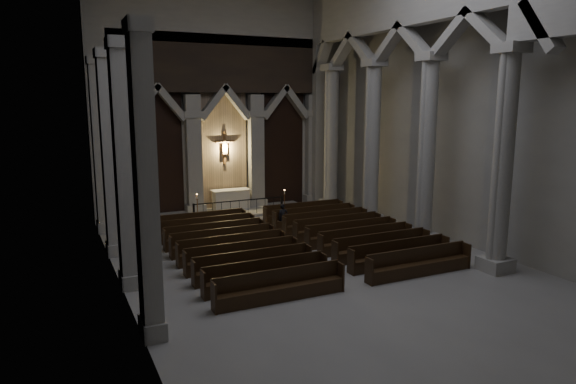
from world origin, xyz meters
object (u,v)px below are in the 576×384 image
Objects in this scene: altar at (231,199)px; candle_stand_right at (285,208)px; worshipper at (283,217)px; candle_stand_left at (198,217)px; pews at (295,244)px; altar_rail at (239,206)px.

candle_stand_right is at bearing -41.48° from altar.
worshipper is at bearing -116.11° from candle_stand_right.
altar is 3.44m from candle_stand_left.
altar is 3.12m from candle_stand_right.
worshipper is at bearing -38.56° from candle_stand_left.
altar is at bearing 89.11° from pews.
worshipper is at bearing -80.20° from altar.
altar_rail is at bearing 90.00° from pews.
altar is 1.73m from altar_rail.
candle_stand_right is (2.45, -0.33, -0.28)m from altar_rail.
worshipper is (1.00, -3.31, -0.01)m from altar_rail.
candle_stand_left is 4.35m from worshipper.
candle_stand_right reaches higher than altar.
pews is at bearing -68.28° from candle_stand_left.
altar is 5.10m from worshipper.
candle_stand_right is 1.08× the size of worshipper.
altar_rail is at bearing 13.90° from candle_stand_left.
altar_rail is 0.51× the size of pews.
altar is 1.56× the size of candle_stand_right.
candle_stand_left is 1.25× the size of worshipper.
candle_stand_right reaches higher than worshipper.
candle_stand_left reaches higher than altar_rail.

